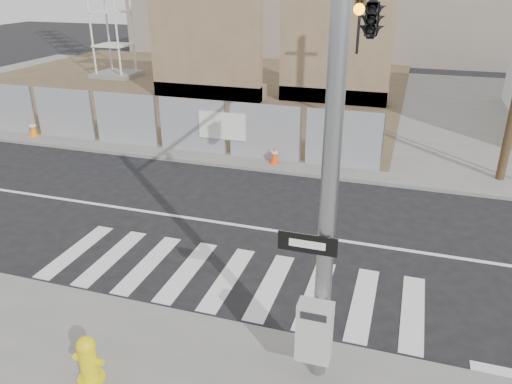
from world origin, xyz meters
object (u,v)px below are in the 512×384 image
(signal_pole, at_px, (360,65))
(traffic_cone_d, at_px, (274,155))
(traffic_cone_c, at_px, (165,137))
(fire_hydrant, at_px, (88,359))
(traffic_cone_b, at_px, (33,128))

(signal_pole, height_order, traffic_cone_d, signal_pole)
(traffic_cone_c, distance_m, traffic_cone_d, 4.69)
(fire_hydrant, height_order, traffic_cone_c, fire_hydrant)
(fire_hydrant, height_order, traffic_cone_b, fire_hydrant)
(traffic_cone_c, bearing_deg, signal_pole, -42.69)
(traffic_cone_d, bearing_deg, signal_pole, -62.96)
(signal_pole, bearing_deg, traffic_cone_b, 153.81)
(signal_pole, height_order, traffic_cone_c, signal_pole)
(traffic_cone_b, distance_m, traffic_cone_d, 10.28)
(fire_hydrant, xyz_separation_m, traffic_cone_d, (0.10, 10.82, -0.12))
(signal_pole, height_order, fire_hydrant, signal_pole)
(fire_hydrant, xyz_separation_m, traffic_cone_c, (-4.53, 11.53, -0.11))
(traffic_cone_b, bearing_deg, fire_hydrant, -46.78)
(fire_hydrant, relative_size, traffic_cone_c, 1.34)
(fire_hydrant, bearing_deg, traffic_cone_b, 136.18)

